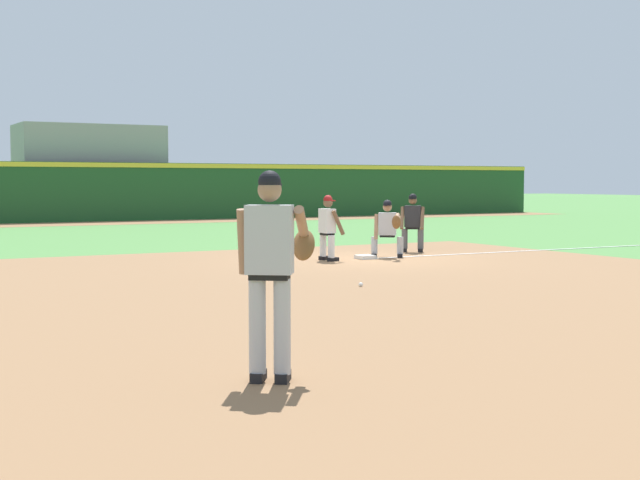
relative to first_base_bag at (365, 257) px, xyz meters
The scene contains 12 objects.
ground_plane 0.04m from the first_base_bag, ahead, with size 160.00×160.00×0.00m, color #518942.
infield_dirt_patch 6.26m from the first_base_bag, 125.45° to the right, with size 18.00×18.00×0.01m, color #936B47.
warning_track_strip 20.00m from the first_base_bag, 90.00° to the left, with size 48.00×3.20×0.01m, color #936B47.
foul_line_stripe 5.22m from the first_base_bag, ahead, with size 10.44×0.10×0.00m, color white.
first_base_bag is the anchor object (origin of this frame).
baseball 5.34m from the first_base_bag, 122.42° to the right, with size 0.07×0.07×0.07m, color white.
pitcher 12.51m from the first_base_bag, 125.38° to the right, with size 0.84×0.56×1.86m.
first_baseman 0.95m from the first_base_bag, ahead, with size 0.72×1.09×1.34m.
baserunner 1.21m from the first_base_bag, behind, with size 0.45×0.60×1.46m.
umpire 2.51m from the first_base_bag, 28.82° to the left, with size 0.68×0.66×1.46m.
outfield_wall 22.04m from the first_base_bag, 90.00° to the left, with size 48.00×0.54×2.60m.
stadium_seating_block 24.57m from the first_base_bag, 90.00° to the left, with size 6.49×3.35×4.35m.
Camera 1 is at (-10.57, -17.16, 1.76)m, focal length 50.00 mm.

